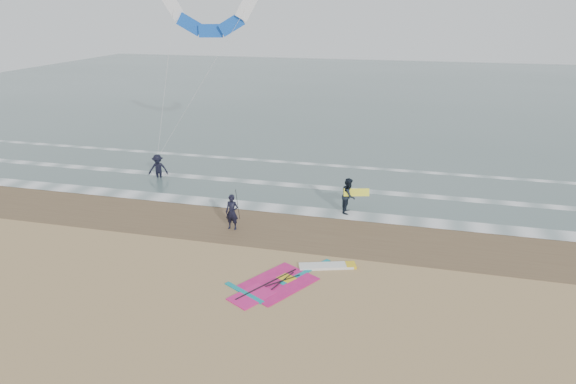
% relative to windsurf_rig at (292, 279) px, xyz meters
% --- Properties ---
extents(ground, '(120.00, 120.00, 0.00)m').
position_rel_windsurf_rig_xyz_m(ground, '(-0.71, -1.20, -0.03)').
color(ground, tan).
rests_on(ground, ground).
extents(sea_water, '(120.00, 80.00, 0.02)m').
position_rel_windsurf_rig_xyz_m(sea_water, '(-0.71, 46.80, -0.02)').
color(sea_water, '#47605E').
rests_on(sea_water, ground).
extents(wet_sand_band, '(120.00, 5.00, 0.01)m').
position_rel_windsurf_rig_xyz_m(wet_sand_band, '(-0.71, 4.80, -0.03)').
color(wet_sand_band, brown).
rests_on(wet_sand_band, ground).
extents(foam_waterline, '(120.00, 9.15, 0.02)m').
position_rel_windsurf_rig_xyz_m(foam_waterline, '(-0.71, 9.24, -0.00)').
color(foam_waterline, white).
rests_on(foam_waterline, ground).
extents(windsurf_rig, '(4.77, 4.52, 0.11)m').
position_rel_windsurf_rig_xyz_m(windsurf_rig, '(0.00, 0.00, 0.00)').
color(windsurf_rig, white).
rests_on(windsurf_rig, ground).
extents(person_standing, '(0.65, 0.44, 1.73)m').
position_rel_windsurf_rig_xyz_m(person_standing, '(-3.90, 3.98, 0.84)').
color(person_standing, black).
rests_on(person_standing, ground).
extents(person_walking, '(0.76, 0.94, 1.86)m').
position_rel_windsurf_rig_xyz_m(person_walking, '(1.17, 7.42, 0.90)').
color(person_walking, black).
rests_on(person_walking, ground).
extents(person_wading, '(1.34, 0.97, 1.86)m').
position_rel_windsurf_rig_xyz_m(person_wading, '(-10.99, 10.10, 0.90)').
color(person_wading, black).
rests_on(person_wading, ground).
extents(held_pole, '(0.17, 0.86, 1.82)m').
position_rel_windsurf_rig_xyz_m(held_pole, '(-3.60, 3.98, 1.24)').
color(held_pole, black).
rests_on(held_pole, ground).
extents(carried_kiteboard, '(1.30, 0.51, 0.39)m').
position_rel_windsurf_rig_xyz_m(carried_kiteboard, '(1.57, 7.32, 1.15)').
color(carried_kiteboard, yellow).
rests_on(carried_kiteboard, ground).
extents(surf_kite, '(6.14, 3.78, 9.56)m').
position_rel_windsurf_rig_xyz_m(surf_kite, '(-8.54, 13.62, 9.24)').
color(surf_kite, white).
rests_on(surf_kite, ground).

